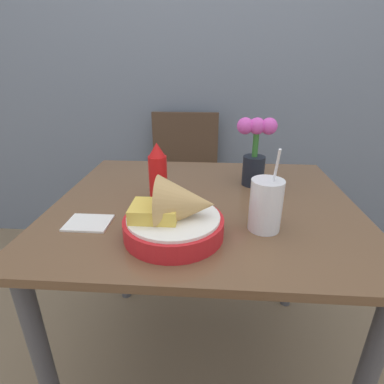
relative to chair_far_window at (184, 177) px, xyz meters
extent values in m
plane|color=#7A664C|center=(0.15, -0.82, -0.53)|extent=(12.00, 12.00, 0.00)
cube|color=slate|center=(0.15, 0.20, 0.77)|extent=(7.00, 0.06, 2.60)
cube|color=brown|center=(0.15, -0.82, 0.21)|extent=(0.97, 0.84, 0.02)
cylinder|color=#4C4C51|center=(-0.28, -1.18, -0.16)|extent=(0.05, 0.05, 0.73)
cylinder|color=#4C4C51|center=(-0.28, -0.46, -0.16)|extent=(0.05, 0.05, 0.73)
cylinder|color=#4C4C51|center=(0.57, -0.46, -0.16)|extent=(0.05, 0.05, 0.73)
cylinder|color=#473323|center=(-0.18, -0.28, -0.32)|extent=(0.03, 0.03, 0.41)
cylinder|color=#473323|center=(0.18, -0.28, -0.32)|extent=(0.03, 0.03, 0.41)
cylinder|color=#473323|center=(-0.18, 0.08, -0.32)|extent=(0.03, 0.03, 0.41)
cylinder|color=#473323|center=(0.18, 0.08, -0.32)|extent=(0.03, 0.03, 0.41)
cube|color=#473323|center=(0.00, -0.10, -0.10)|extent=(0.40, 0.40, 0.02)
cube|color=#473323|center=(0.00, 0.08, 0.14)|extent=(0.40, 0.03, 0.47)
cylinder|color=red|center=(0.07, -1.04, 0.25)|extent=(0.26, 0.26, 0.05)
cylinder|color=white|center=(0.07, -1.04, 0.28)|extent=(0.24, 0.24, 0.01)
cone|color=tan|center=(0.11, -1.04, 0.32)|extent=(0.14, 0.14, 0.14)
cube|color=#E5C14C|center=(0.03, -1.05, 0.30)|extent=(0.12, 0.09, 0.04)
cylinder|color=red|center=(0.00, -0.82, 0.30)|extent=(0.06, 0.06, 0.15)
cone|color=red|center=(0.00, -0.82, 0.40)|extent=(0.05, 0.05, 0.04)
cylinder|color=silver|center=(0.31, -0.99, 0.30)|extent=(0.09, 0.09, 0.14)
cylinder|color=black|center=(0.31, -0.99, 0.29)|extent=(0.08, 0.08, 0.12)
cylinder|color=white|center=(0.33, -0.99, 0.36)|extent=(0.01, 0.07, 0.20)
cylinder|color=black|center=(0.32, -0.66, 0.28)|extent=(0.08, 0.08, 0.11)
cylinder|color=#33722D|center=(0.32, -0.66, 0.38)|extent=(0.02, 0.02, 0.10)
sphere|color=#D14CB2|center=(0.32, -0.66, 0.44)|extent=(0.06, 0.06, 0.06)
sphere|color=#D14CB2|center=(0.28, -0.66, 0.44)|extent=(0.06, 0.06, 0.06)
sphere|color=#D14CB2|center=(0.36, -0.66, 0.44)|extent=(0.06, 0.06, 0.06)
cube|color=white|center=(-0.18, -1.00, 0.23)|extent=(0.12, 0.10, 0.01)
camera|label=1|loc=(0.17, -1.72, 0.65)|focal=28.00mm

